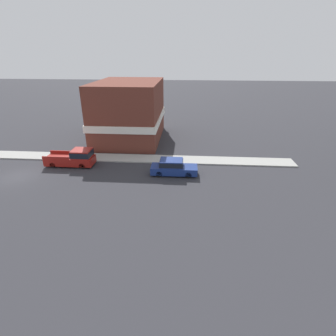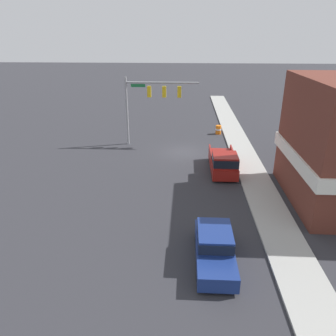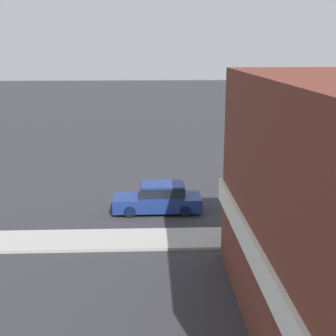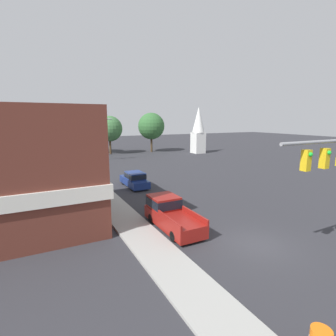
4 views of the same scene
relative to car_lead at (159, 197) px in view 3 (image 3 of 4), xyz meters
name	(u,v)px [view 3 (image 3 of 4)]	position (x,y,z in m)	size (l,w,h in m)	color
car_lead	(159,197)	(0.00, 0.00, 0.00)	(1.83, 4.85, 1.66)	black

